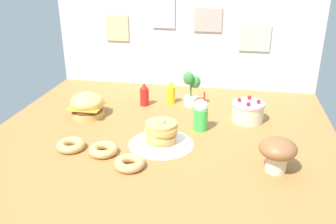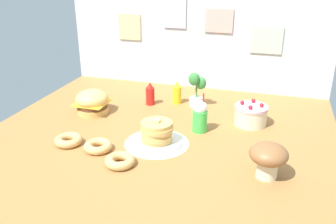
{
  "view_description": "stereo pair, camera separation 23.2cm",
  "coord_description": "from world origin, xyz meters",
  "px_view_note": "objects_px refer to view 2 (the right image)",
  "views": [
    {
      "loc": [
        0.41,
        -1.97,
        1.01
      ],
      "look_at": [
        0.02,
        0.13,
        0.1
      ],
      "focal_mm": 38.68,
      "sensor_mm": 36.0,
      "label": 1
    },
    {
      "loc": [
        0.64,
        -1.91,
        1.01
      ],
      "look_at": [
        0.02,
        0.13,
        0.1
      ],
      "focal_mm": 38.68,
      "sensor_mm": 36.0,
      "label": 2
    }
  ],
  "objects_px": {
    "mustard_bottle": "(177,93)",
    "cream_soda_cup": "(200,116)",
    "ketchup_bottle": "(150,94)",
    "potted_plant": "(196,88)",
    "donut_chocolate": "(98,146)",
    "mushroom_stool": "(268,157)",
    "burger": "(92,102)",
    "pancake_stack": "(157,134)",
    "donut_pink_glaze": "(68,140)",
    "donut_vanilla": "(120,161)",
    "layer_cake": "(251,115)"
  },
  "relations": [
    {
      "from": "mustard_bottle",
      "to": "cream_soda_cup",
      "type": "distance_m",
      "value": 0.5
    },
    {
      "from": "ketchup_bottle",
      "to": "potted_plant",
      "type": "relative_size",
      "value": 0.66
    },
    {
      "from": "mustard_bottle",
      "to": "donut_chocolate",
      "type": "distance_m",
      "value": 0.87
    },
    {
      "from": "ketchup_bottle",
      "to": "mushroom_stool",
      "type": "height_order",
      "value": "mushroom_stool"
    },
    {
      "from": "ketchup_bottle",
      "to": "mustard_bottle",
      "type": "xyz_separation_m",
      "value": [
        0.19,
        0.08,
        0.0
      ]
    },
    {
      "from": "burger",
      "to": "pancake_stack",
      "type": "height_order",
      "value": "burger"
    },
    {
      "from": "pancake_stack",
      "to": "potted_plant",
      "type": "bearing_deg",
      "value": 81.93
    },
    {
      "from": "donut_pink_glaze",
      "to": "mushroom_stool",
      "type": "xyz_separation_m",
      "value": [
        1.13,
        -0.02,
        0.09
      ]
    },
    {
      "from": "burger",
      "to": "pancake_stack",
      "type": "relative_size",
      "value": 0.78
    },
    {
      "from": "ketchup_bottle",
      "to": "cream_soda_cup",
      "type": "distance_m",
      "value": 0.57
    },
    {
      "from": "donut_chocolate",
      "to": "mushroom_stool",
      "type": "xyz_separation_m",
      "value": [
        0.93,
        -0.0,
        0.09
      ]
    },
    {
      "from": "donut_vanilla",
      "to": "potted_plant",
      "type": "height_order",
      "value": "potted_plant"
    },
    {
      "from": "burger",
      "to": "donut_pink_glaze",
      "type": "height_order",
      "value": "burger"
    },
    {
      "from": "layer_cake",
      "to": "mustard_bottle",
      "type": "distance_m",
      "value": 0.61
    },
    {
      "from": "donut_pink_glaze",
      "to": "pancake_stack",
      "type": "bearing_deg",
      "value": 17.7
    },
    {
      "from": "donut_pink_glaze",
      "to": "mushroom_stool",
      "type": "height_order",
      "value": "mushroom_stool"
    },
    {
      "from": "burger",
      "to": "potted_plant",
      "type": "xyz_separation_m",
      "value": [
        0.68,
        0.32,
        0.06
      ]
    },
    {
      "from": "donut_pink_glaze",
      "to": "donut_vanilla",
      "type": "xyz_separation_m",
      "value": [
        0.39,
        -0.13,
        0.0
      ]
    },
    {
      "from": "pancake_stack",
      "to": "layer_cake",
      "type": "distance_m",
      "value": 0.67
    },
    {
      "from": "burger",
      "to": "mustard_bottle",
      "type": "relative_size",
      "value": 1.33
    },
    {
      "from": "burger",
      "to": "cream_soda_cup",
      "type": "relative_size",
      "value": 0.88
    },
    {
      "from": "cream_soda_cup",
      "to": "donut_vanilla",
      "type": "distance_m",
      "value": 0.62
    },
    {
      "from": "pancake_stack",
      "to": "mustard_bottle",
      "type": "bearing_deg",
      "value": 95.23
    },
    {
      "from": "donut_chocolate",
      "to": "cream_soda_cup",
      "type": "bearing_deg",
      "value": 39.49
    },
    {
      "from": "burger",
      "to": "donut_chocolate",
      "type": "distance_m",
      "value": 0.57
    },
    {
      "from": "burger",
      "to": "potted_plant",
      "type": "height_order",
      "value": "potted_plant"
    },
    {
      "from": "cream_soda_cup",
      "to": "donut_pink_glaze",
      "type": "height_order",
      "value": "cream_soda_cup"
    },
    {
      "from": "donut_chocolate",
      "to": "mushroom_stool",
      "type": "height_order",
      "value": "mushroom_stool"
    },
    {
      "from": "burger",
      "to": "potted_plant",
      "type": "relative_size",
      "value": 0.87
    },
    {
      "from": "donut_vanilla",
      "to": "ketchup_bottle",
      "type": "bearing_deg",
      "value": 98.94
    },
    {
      "from": "mustard_bottle",
      "to": "mushroom_stool",
      "type": "distance_m",
      "value": 1.09
    },
    {
      "from": "ketchup_bottle",
      "to": "pancake_stack",
      "type": "bearing_deg",
      "value": -67.06
    },
    {
      "from": "burger",
      "to": "donut_chocolate",
      "type": "bearing_deg",
      "value": -59.39
    },
    {
      "from": "burger",
      "to": "donut_chocolate",
      "type": "relative_size",
      "value": 1.43
    },
    {
      "from": "potted_plant",
      "to": "mustard_bottle",
      "type": "bearing_deg",
      "value": 172.32
    },
    {
      "from": "cream_soda_cup",
      "to": "mushroom_stool",
      "type": "bearing_deg",
      "value": -44.03
    },
    {
      "from": "mustard_bottle",
      "to": "cream_soda_cup",
      "type": "xyz_separation_m",
      "value": [
        0.27,
        -0.42,
        0.02
      ]
    },
    {
      "from": "cream_soda_cup",
      "to": "mushroom_stool",
      "type": "xyz_separation_m",
      "value": [
        0.43,
        -0.42,
        0.01
      ]
    },
    {
      "from": "layer_cake",
      "to": "donut_chocolate",
      "type": "relative_size",
      "value": 1.34
    },
    {
      "from": "burger",
      "to": "donut_pink_glaze",
      "type": "bearing_deg",
      "value": -79.35
    },
    {
      "from": "cream_soda_cup",
      "to": "mushroom_stool",
      "type": "height_order",
      "value": "cream_soda_cup"
    },
    {
      "from": "layer_cake",
      "to": "ketchup_bottle",
      "type": "relative_size",
      "value": 1.25
    },
    {
      "from": "pancake_stack",
      "to": "donut_vanilla",
      "type": "height_order",
      "value": "pancake_stack"
    },
    {
      "from": "pancake_stack",
      "to": "cream_soda_cup",
      "type": "distance_m",
      "value": 0.32
    },
    {
      "from": "donut_chocolate",
      "to": "donut_vanilla",
      "type": "bearing_deg",
      "value": -31.32
    },
    {
      "from": "potted_plant",
      "to": "mushroom_stool",
      "type": "height_order",
      "value": "potted_plant"
    },
    {
      "from": "ketchup_bottle",
      "to": "cream_soda_cup",
      "type": "xyz_separation_m",
      "value": [
        0.45,
        -0.34,
        0.02
      ]
    },
    {
      "from": "mustard_bottle",
      "to": "donut_pink_glaze",
      "type": "distance_m",
      "value": 0.93
    },
    {
      "from": "mustard_bottle",
      "to": "potted_plant",
      "type": "bearing_deg",
      "value": -7.68
    },
    {
      "from": "donut_chocolate",
      "to": "potted_plant",
      "type": "relative_size",
      "value": 0.61
    }
  ]
}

